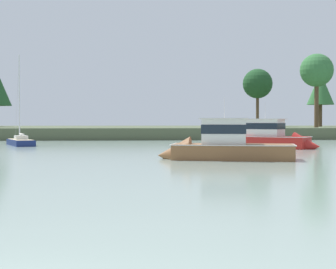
{
  "coord_description": "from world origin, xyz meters",
  "views": [
    {
      "loc": [
        2.54,
        -6.08,
        2.36
      ],
      "look_at": [
        5.8,
        35.4,
        1.34
      ],
      "focal_mm": 54.98,
      "sensor_mm": 36.0,
      "label": 1
    }
  ],
  "objects": [
    {
      "name": "cruiser_red",
      "position": [
        15.6,
        39.39,
        0.62
      ],
      "size": [
        8.96,
        7.56,
        5.15
      ],
      "color": "#B2231E",
      "rests_on": "ground"
    },
    {
      "name": "shore_tree_center",
      "position": [
        35.5,
        79.77,
        8.06
      ],
      "size": [
        4.58,
        4.58,
        9.38
      ],
      "color": "brown",
      "rests_on": "far_shore_bank"
    },
    {
      "name": "far_shore_bank",
      "position": [
        0.0,
        83.36,
        0.78
      ],
      "size": [
        210.32,
        47.36,
        1.55
      ],
      "primitive_type": "cube",
      "color": "#4C563D",
      "rests_on": "ground"
    },
    {
      "name": "shore_tree_inland_c",
      "position": [
        24.69,
        80.38,
        8.86
      ],
      "size": [
        5.06,
        5.06,
        9.89
      ],
      "color": "brown",
      "rests_on": "far_shore_bank"
    },
    {
      "name": "sailboat_navy",
      "position": [
        -8.23,
        46.6,
        0.2
      ],
      "size": [
        4.01,
        6.64,
        9.56
      ],
      "color": "navy",
      "rests_on": "ground"
    },
    {
      "name": "cruiser_wood",
      "position": [
        8.2,
        25.89,
        0.6
      ],
      "size": [
        8.95,
        4.55,
        4.92
      ],
      "color": "brown",
      "rests_on": "ground"
    },
    {
      "name": "shore_tree_inland_b",
      "position": [
        30.11,
        67.26,
        9.81
      ],
      "size": [
        4.85,
        4.85,
        10.79
      ],
      "color": "brown",
      "rests_on": "far_shore_bank"
    }
  ]
}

